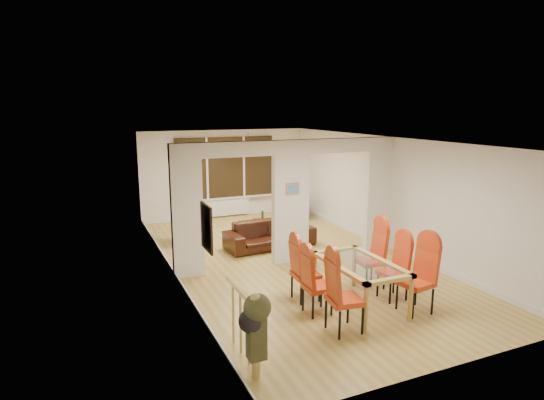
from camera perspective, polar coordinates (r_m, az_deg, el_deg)
floor at (r=9.89m, az=2.28°, el=-7.65°), size 5.00×9.00×0.01m
room_walls at (r=9.54m, az=2.34°, el=-0.25°), size 5.00×9.00×2.60m
divider_wall at (r=9.54m, az=2.34°, el=-0.25°), size 5.00×0.18×2.60m
bay_window_blinds at (r=13.58m, az=-5.86°, el=4.10°), size 3.00×0.08×1.80m
radiator at (r=13.75m, az=-5.70°, el=-0.89°), size 1.40×0.08×0.50m
pendant_light at (r=12.54m, az=-3.00°, el=6.51°), size 0.36×0.36×0.36m
stair_newel at (r=6.14m, az=-3.82°, el=-14.59°), size 0.40×1.20×1.10m
wall_poster at (r=6.43m, az=-8.22°, el=-3.46°), size 0.04×0.52×0.67m
pillar_photo at (r=9.39m, az=2.62°, el=1.43°), size 0.30×0.03×0.25m
dining_table at (r=7.75m, az=10.89°, el=-10.36°), size 0.93×1.65×0.77m
dining_chair_la at (r=6.84m, az=9.11°, el=-11.55°), size 0.53×0.53×1.17m
dining_chair_lb at (r=7.37m, az=5.74°, el=-10.24°), size 0.43×0.43×1.04m
dining_chair_lc at (r=7.84m, az=4.26°, el=-8.75°), size 0.45×0.45×1.07m
dining_chair_ra at (r=7.70m, az=17.60°, el=-9.26°), size 0.54×0.54×1.17m
dining_chair_rb at (r=8.13m, az=14.94°, el=-8.39°), size 0.44×0.44×1.06m
dining_chair_rc at (r=8.51m, az=12.19°, el=-6.98°), size 0.50×0.50×1.16m
sofa at (r=10.76m, az=-0.26°, el=-4.31°), size 2.17×0.98×0.62m
armchair at (r=11.14m, az=-9.65°, el=-3.82°), size 0.97×0.98×0.66m
person at (r=11.27m, az=-11.16°, el=-0.87°), size 0.71×0.54×1.74m
television at (r=13.58m, az=3.69°, el=-1.16°), size 0.89×0.47×0.53m
coffee_table at (r=12.36m, az=-1.76°, el=-3.15°), size 1.05×0.69×0.22m
bottle at (r=12.36m, az=-1.20°, el=-1.95°), size 0.07×0.07×0.28m
bowl at (r=12.35m, az=-1.94°, el=-2.52°), size 0.22×0.22×0.05m
shoes at (r=9.70m, az=4.35°, el=-7.75°), size 0.23×0.25×0.10m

